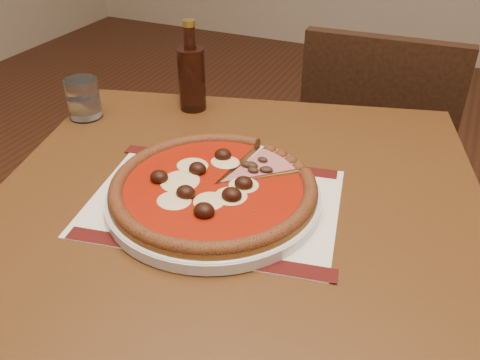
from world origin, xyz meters
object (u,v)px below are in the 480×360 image
(pizza, at_px, (213,187))
(bottle, at_px, (192,76))
(chair_far, at_px, (374,151))
(plate, at_px, (214,197))
(table, at_px, (235,250))
(water_glass, at_px, (83,99))

(pizza, bearing_deg, bottle, 123.98)
(bottle, bearing_deg, chair_far, 53.62)
(plate, bearing_deg, pizza, -118.44)
(table, bearing_deg, pizza, -152.12)
(pizza, distance_m, bottle, 0.36)
(chair_far, bearing_deg, bottle, 50.74)
(water_glass, relative_size, bottle, 0.43)
(chair_far, distance_m, plate, 0.81)
(chair_far, bearing_deg, table, 78.99)
(table, height_order, pizza, pizza)
(chair_far, distance_m, bottle, 0.66)
(water_glass, xyz_separation_m, bottle, (0.19, 0.13, 0.03))
(plate, distance_m, bottle, 0.36)
(plate, height_order, water_glass, water_glass)
(chair_far, distance_m, water_glass, 0.84)
(plate, xyz_separation_m, bottle, (-0.20, 0.30, 0.06))
(table, relative_size, chair_far, 1.16)
(pizza, relative_size, water_glass, 3.93)
(table, relative_size, pizza, 3.01)
(table, bearing_deg, bottle, 129.29)
(table, height_order, plate, plate)
(pizza, bearing_deg, table, 27.88)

